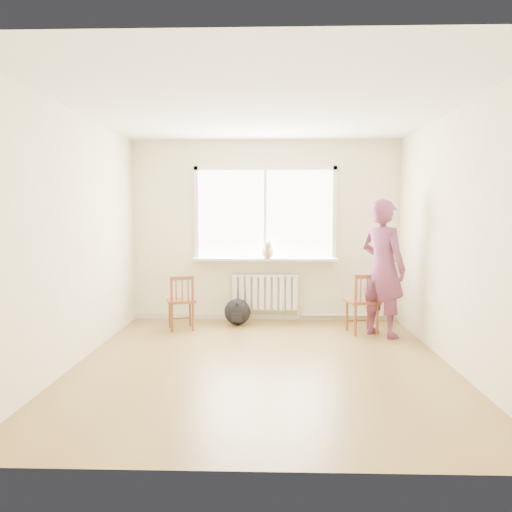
# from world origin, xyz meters

# --- Properties ---
(floor) EXTENTS (4.50, 4.50, 0.00)m
(floor) POSITION_xyz_m (0.00, 0.00, 0.00)
(floor) COLOR olive
(floor) RESTS_ON ground
(ceiling) EXTENTS (4.50, 4.50, 0.00)m
(ceiling) POSITION_xyz_m (0.00, 0.00, 2.70)
(ceiling) COLOR white
(ceiling) RESTS_ON back_wall
(back_wall) EXTENTS (4.00, 0.01, 2.70)m
(back_wall) POSITION_xyz_m (0.00, 2.25, 1.35)
(back_wall) COLOR #EFE7BF
(back_wall) RESTS_ON ground
(window) EXTENTS (2.12, 0.05, 1.42)m
(window) POSITION_xyz_m (0.00, 2.22, 1.66)
(window) COLOR white
(window) RESTS_ON back_wall
(windowsill) EXTENTS (2.15, 0.22, 0.04)m
(windowsill) POSITION_xyz_m (0.00, 2.14, 0.93)
(windowsill) COLOR white
(windowsill) RESTS_ON back_wall
(radiator) EXTENTS (1.00, 0.12, 0.55)m
(radiator) POSITION_xyz_m (0.00, 2.16, 0.44)
(radiator) COLOR white
(radiator) RESTS_ON back_wall
(heating_pipe) EXTENTS (1.40, 0.04, 0.04)m
(heating_pipe) POSITION_xyz_m (1.25, 2.19, 0.08)
(heating_pipe) COLOR silver
(heating_pipe) RESTS_ON back_wall
(baseboard) EXTENTS (4.00, 0.03, 0.08)m
(baseboard) POSITION_xyz_m (0.00, 2.23, 0.04)
(baseboard) COLOR beige
(baseboard) RESTS_ON ground
(chair_left) EXTENTS (0.47, 0.45, 0.76)m
(chair_left) POSITION_xyz_m (-1.15, 1.51, 0.39)
(chair_left) COLOR brown
(chair_left) RESTS_ON floor
(chair_right) EXTENTS (0.47, 0.46, 0.81)m
(chair_right) POSITION_xyz_m (1.33, 1.38, 0.41)
(chair_right) COLOR brown
(chair_right) RESTS_ON floor
(person) EXTENTS (0.75, 0.78, 1.80)m
(person) POSITION_xyz_m (1.55, 1.27, 0.90)
(person) COLOR #AE3A42
(person) RESTS_ON floor
(cat) EXTENTS (0.19, 0.42, 0.28)m
(cat) POSITION_xyz_m (0.04, 2.05, 1.06)
(cat) COLOR #CEB58C
(cat) RESTS_ON windowsill
(backpack) EXTENTS (0.42, 0.34, 0.38)m
(backpack) POSITION_xyz_m (-0.40, 1.85, 0.19)
(backpack) COLOR black
(backpack) RESTS_ON floor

